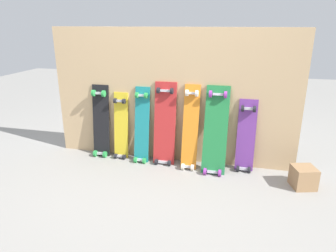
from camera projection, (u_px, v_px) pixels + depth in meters
The scene contains 10 objects.
ground_plane at pixel (169, 161), 3.42m from camera, with size 12.00×12.00×0.00m, color gray.
plywood_wall_panel at pixel (171, 97), 3.26m from camera, with size 2.65×0.04×1.43m, color tan.
skateboard_black at pixel (101, 124), 3.47m from camera, with size 0.19×0.17×0.88m.
skateboard_yellow at pixel (121, 129), 3.43m from camera, with size 0.16×0.16×0.81m.
skateboard_teal at pixel (142, 128), 3.33m from camera, with size 0.16×0.21×0.89m.
skateboard_red at pixel (165, 127), 3.27m from camera, with size 0.23×0.20×0.95m.
skateboard_orange at pixel (190, 130), 3.18m from camera, with size 0.16×0.26×0.94m.
skateboard_green at pixel (215, 133), 3.10m from camera, with size 0.24×0.31×0.94m.
skateboard_purple at pixel (246, 139), 3.12m from camera, with size 0.19×0.16×0.81m.
wooden_crate at pixel (303, 177), 2.85m from camera, with size 0.20×0.20×0.20m, color #99724C.
Camera 1 is at (0.72, -3.03, 1.47)m, focal length 32.68 mm.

